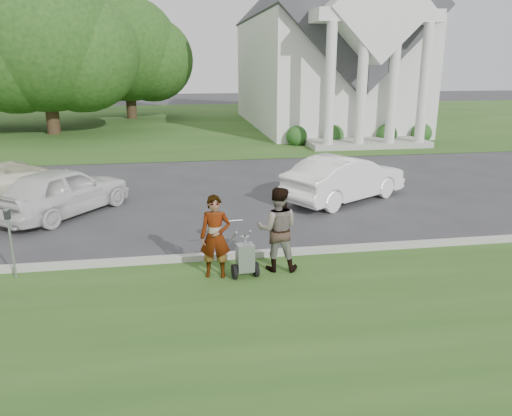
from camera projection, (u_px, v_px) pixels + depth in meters
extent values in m
plane|color=#333335|center=(219.00, 269.00, 10.56)|extent=(120.00, 120.00, 0.00)
cube|color=#274B19|center=(237.00, 346.00, 7.72)|extent=(80.00, 7.00, 0.01)
cube|color=#274B19|center=(186.00, 122.00, 36.11)|extent=(80.00, 30.00, 0.01)
cube|color=#9E9E93|center=(217.00, 257.00, 11.06)|extent=(80.00, 0.18, 0.15)
cube|color=white|center=(319.00, 72.00, 33.67)|extent=(9.00, 16.00, 7.00)
cube|color=#38383D|center=(321.00, 17.00, 32.68)|extent=(9.19, 17.00, 9.19)
cube|color=#9E9E93|center=(366.00, 143.00, 25.91)|extent=(6.20, 2.60, 0.30)
cylinder|color=white|center=(330.00, 88.00, 23.78)|extent=(0.50, 0.50, 6.00)
cylinder|color=white|center=(362.00, 88.00, 24.03)|extent=(0.50, 0.50, 6.00)
cylinder|color=white|center=(393.00, 87.00, 24.28)|extent=(0.50, 0.50, 6.00)
cylinder|color=white|center=(424.00, 87.00, 24.52)|extent=(0.50, 0.50, 6.00)
cube|color=white|center=(376.00, 16.00, 23.98)|extent=(6.20, 2.00, 0.60)
cube|color=white|center=(376.00, 10.00, 23.89)|extent=(5.09, 2.20, 5.09)
sphere|color=#1E4C19|center=(297.00, 136.00, 26.14)|extent=(1.10, 1.10, 1.10)
sphere|color=#1E4C19|center=(333.00, 135.00, 26.44)|extent=(1.10, 1.10, 1.10)
sphere|color=#1E4C19|center=(387.00, 134.00, 26.91)|extent=(1.10, 1.10, 1.10)
sphere|color=#1E4C19|center=(421.00, 133.00, 27.21)|extent=(1.10, 1.10, 1.10)
cylinder|color=#332316|center=(52.00, 107.00, 29.70)|extent=(0.76, 0.76, 3.20)
sphere|color=#1B4415|center=(44.00, 38.00, 28.59)|extent=(8.40, 8.40, 8.40)
sphere|color=#1B4415|center=(80.00, 53.00, 29.40)|extent=(6.89, 6.89, 6.89)
sphere|color=#1B4415|center=(12.00, 49.00, 28.23)|extent=(7.22, 7.22, 7.22)
cylinder|color=#332316|center=(131.00, 98.00, 37.92)|extent=(0.76, 0.76, 3.00)
sphere|color=#1B4415|center=(127.00, 49.00, 36.90)|extent=(7.60, 7.60, 7.60)
sphere|color=#1B4415|center=(152.00, 60.00, 37.66)|extent=(6.23, 6.23, 6.23)
sphere|color=#1B4415|center=(106.00, 57.00, 36.54)|extent=(6.54, 6.54, 6.54)
cylinder|color=black|center=(234.00, 272.00, 10.06)|extent=(0.11, 0.32, 0.31)
cylinder|color=black|center=(256.00, 269.00, 10.18)|extent=(0.11, 0.32, 0.31)
cylinder|color=#2D2D33|center=(245.00, 271.00, 10.12)|extent=(0.52, 0.10, 0.04)
cube|color=#989BA0|center=(245.00, 258.00, 10.04)|extent=(0.37, 0.32, 0.57)
cone|color=#989BA0|center=(245.00, 240.00, 9.94)|extent=(0.19, 0.19, 0.16)
cylinder|color=#2D2D33|center=(245.00, 236.00, 9.91)|extent=(0.04, 0.04, 0.06)
cylinder|color=#989BA0|center=(232.00, 238.00, 10.39)|extent=(0.12, 0.76, 0.54)
cylinder|color=#989BA0|center=(246.00, 237.00, 10.46)|extent=(0.12, 0.76, 0.54)
cylinder|color=#989BA0|center=(235.00, 221.00, 10.69)|extent=(0.33, 0.07, 0.03)
imported|color=#999999|center=(215.00, 237.00, 9.98)|extent=(0.68, 0.51, 1.70)
imported|color=#999999|center=(278.00, 230.00, 10.30)|extent=(0.98, 0.83, 1.78)
cylinder|color=#989BA0|center=(12.00, 249.00, 9.96)|extent=(0.05, 0.05, 1.27)
cube|color=#2D2D33|center=(7.00, 215.00, 9.75)|extent=(0.11, 0.07, 0.19)
cylinder|color=#989BA0|center=(6.00, 210.00, 9.73)|extent=(0.10, 0.10, 0.03)
imported|color=silver|center=(63.00, 191.00, 14.15)|extent=(3.77, 4.29, 1.40)
imported|color=white|center=(345.00, 178.00, 15.61)|extent=(4.50, 3.53, 1.43)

